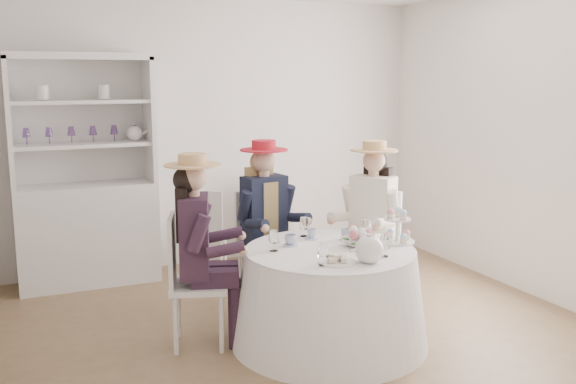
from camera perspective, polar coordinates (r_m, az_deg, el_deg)
name	(u,v)px	position (r m, az deg, el deg)	size (l,w,h in m)	color
ground	(293,326)	(5.13, 0.46, -11.80)	(4.50, 4.50, 0.00)	brown
wall_back	(213,133)	(6.65, -6.66, 5.24)	(4.50, 4.50, 0.00)	white
wall_front	(470,203)	(3.10, 15.89, -0.93)	(4.50, 4.50, 0.00)	white
wall_right	(525,142)	(6.07, 20.29, 4.18)	(4.50, 4.50, 0.00)	white
tea_table	(329,296)	(4.73, 3.70, -9.24)	(1.43, 1.43, 0.71)	white
hutch	(86,204)	(6.24, -17.49, -1.00)	(1.35, 0.70, 2.13)	silver
side_table	(271,234)	(6.65, -1.52, -3.75)	(0.40, 0.40, 0.63)	silver
hatbox	(271,192)	(6.56, -1.54, 0.04)	(0.27, 0.27, 0.27)	black
guest_left	(198,239)	(4.59, -8.02, -4.18)	(0.57, 0.53, 1.40)	silver
guest_mid	(266,213)	(5.38, -2.01, -1.88)	(0.53, 0.55, 1.41)	silver
guest_right	(371,213)	(5.46, 7.43, -1.85)	(0.60, 0.55, 1.40)	silver
spare_chair	(206,231)	(6.18, -7.27, -3.45)	(0.48, 0.48, 0.88)	silver
teacup_a	(291,241)	(4.69, 0.24, -4.35)	(0.09, 0.09, 0.07)	white
teacup_b	(312,234)	(4.88, 2.12, -3.80)	(0.07, 0.07, 0.07)	white
teacup_c	(347,235)	(4.88, 5.27, -3.82)	(0.10, 0.10, 0.08)	white
flower_bowl	(356,243)	(4.70, 6.09, -4.50)	(0.22, 0.22, 0.05)	white
flower_arrangement	(361,235)	(4.68, 6.48, -3.79)	(0.18, 0.18, 0.07)	#D16873
table_teapot	(370,250)	(4.31, 7.26, -5.11)	(0.27, 0.19, 0.20)	white
sandwich_plate	(337,261)	(4.29, 4.41, -6.12)	(0.25, 0.25, 0.05)	white
cupcake_stand	(397,230)	(4.84, 9.66, -3.37)	(0.27, 0.27, 0.25)	white
stemware_set	(330,239)	(4.60, 3.76, -4.18)	(0.85, 0.82, 0.15)	white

